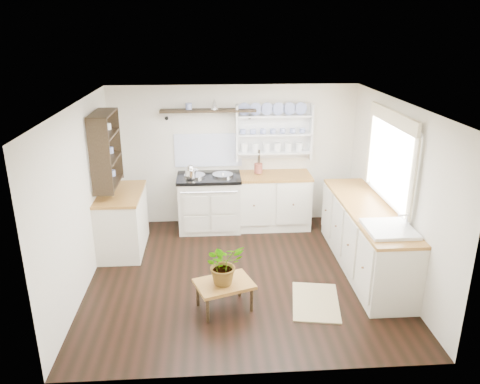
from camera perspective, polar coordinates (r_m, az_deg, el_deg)
name	(u,v)px	position (r m, az deg, el deg)	size (l,w,h in m)	color
floor	(242,275)	(6.42, 0.19, -10.05)	(4.00, 3.80, 0.01)	black
wall_back	(233,155)	(7.74, -0.81, 4.48)	(4.00, 0.02, 2.30)	beige
wall_right	(395,191)	(6.38, 18.41, 0.08)	(0.02, 3.80, 2.30)	beige
wall_left	(81,199)	(6.13, -18.80, -0.78)	(0.02, 3.80, 2.30)	beige
ceiling	(242,104)	(5.64, 0.22, 10.68)	(4.00, 3.80, 0.01)	white
window	(391,157)	(6.38, 17.90, 4.03)	(0.08, 1.55, 1.22)	white
aga_cooker	(209,202)	(7.63, -3.76, -1.23)	(1.01, 0.71, 0.94)	beige
back_cabinets	(271,200)	(7.72, 3.79, -0.98)	(1.27, 0.63, 0.90)	beige
right_cabinets	(365,237)	(6.62, 15.04, -5.32)	(0.62, 2.43, 0.90)	beige
belfast_sink	(388,238)	(5.84, 17.62, -5.37)	(0.55, 0.60, 0.45)	white
left_cabinets	(123,221)	(7.13, -14.13, -3.39)	(0.62, 1.13, 0.90)	beige
plate_rack	(273,131)	(7.67, 4.09, 7.41)	(1.20, 0.22, 0.90)	white
high_shelf	(208,111)	(7.44, -3.90, 9.81)	(1.50, 0.29, 0.16)	black
left_shelving	(106,149)	(6.81, -16.05, 5.06)	(0.28, 0.80, 1.05)	black
kettle	(191,171)	(7.33, -6.04, 2.53)	(0.16, 0.16, 0.20)	silver
utensil_crock	(258,168)	(7.60, 2.25, 2.93)	(0.13, 0.13, 0.16)	brown
center_table	(224,286)	(5.58, -1.93, -11.38)	(0.76, 0.65, 0.35)	brown
potted_plant	(224,264)	(5.44, -1.97, -8.74)	(0.44, 0.39, 0.49)	#3F7233
floor_rug	(316,302)	(5.91, 9.20, -13.08)	(0.55, 0.85, 0.02)	tan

